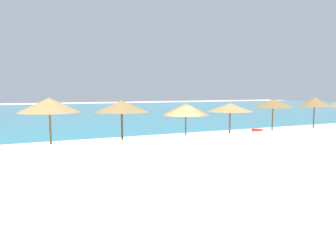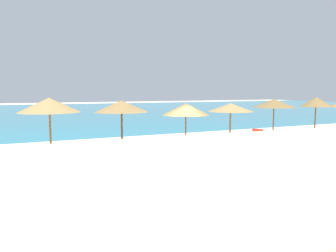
# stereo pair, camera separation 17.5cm
# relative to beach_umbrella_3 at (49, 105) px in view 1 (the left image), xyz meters

# --- Properties ---
(ground_plane) EXTENTS (160.00, 160.00, 0.00)m
(ground_plane) POSITION_rel_beach_umbrella_3_xyz_m (5.88, -1.50, -2.56)
(ground_plane) COLOR beige
(sea_water) EXTENTS (160.00, 61.76, 0.01)m
(sea_water) POSITION_rel_beach_umbrella_3_xyz_m (5.88, 37.16, -2.55)
(sea_water) COLOR teal
(sea_water) RESTS_ON ground_plane
(dune_ridge) EXTENTS (41.50, 7.11, 2.27)m
(dune_ridge) POSITION_rel_beach_umbrella_3_xyz_m (2.58, -9.48, -1.42)
(dune_ridge) COLOR beige
(dune_ridge) RESTS_ON ground_plane
(beach_umbrella_3) EXTENTS (2.69, 2.69, 2.89)m
(beach_umbrella_3) POSITION_rel_beach_umbrella_3_xyz_m (0.00, 0.00, 0.00)
(beach_umbrella_3) COLOR brown
(beach_umbrella_3) RESTS_ON ground_plane
(beach_umbrella_4) EXTENTS (2.57, 2.57, 2.73)m
(beach_umbrella_4) POSITION_rel_beach_umbrella_3_xyz_m (3.26, -0.06, -0.11)
(beach_umbrella_4) COLOR brown
(beach_umbrella_4) RESTS_ON ground_plane
(beach_umbrella_5) EXTENTS (2.52, 2.52, 2.54)m
(beach_umbrella_5) POSITION_rel_beach_umbrella_3_xyz_m (6.81, 0.02, -0.34)
(beach_umbrella_5) COLOR brown
(beach_umbrella_5) RESTS_ON ground_plane
(beach_umbrella_6) EXTENTS (2.65, 2.65, 2.47)m
(beach_umbrella_6) POSITION_rel_beach_umbrella_3_xyz_m (9.97, 0.40, -0.34)
(beach_umbrella_6) COLOR brown
(beach_umbrella_6) RESTS_ON ground_plane
(beach_umbrella_7) EXTENTS (2.66, 2.66, 2.68)m
(beach_umbrella_7) POSITION_rel_beach_umbrella_3_xyz_m (13.42, 0.53, -0.15)
(beach_umbrella_7) COLOR brown
(beach_umbrella_7) RESTS_ON ground_plane
(beach_umbrella_8) EXTENTS (2.06, 2.06, 2.79)m
(beach_umbrella_8) POSITION_rel_beach_umbrella_3_xyz_m (16.73, 0.16, -0.10)
(beach_umbrella_8) COLOR brown
(beach_umbrella_8) RESTS_ON ground_plane
(lounge_chair_0) EXTENTS (1.45, 1.16, 1.01)m
(lounge_chair_0) POSITION_rel_beach_umbrella_3_xyz_m (10.95, -0.69, -2.15)
(lounge_chair_0) COLOR red
(lounge_chair_0) RESTS_ON ground_plane
(lounge_chair_1) EXTENTS (1.66, 1.38, 1.07)m
(lounge_chair_1) POSITION_rel_beach_umbrella_3_xyz_m (3.52, -1.55, -2.10)
(lounge_chair_1) COLOR #199972
(lounge_chair_1) RESTS_ON ground_plane
(beach_ball) EXTENTS (0.37, 0.37, 0.37)m
(beach_ball) POSITION_rel_beach_umbrella_3_xyz_m (1.42, -0.62, -2.38)
(beach_ball) COLOR red
(beach_ball) RESTS_ON ground_plane
(cooler_box) EXTENTS (0.67, 0.54, 0.32)m
(cooler_box) POSITION_rel_beach_umbrella_3_xyz_m (5.91, -1.29, -2.40)
(cooler_box) COLOR white
(cooler_box) RESTS_ON ground_plane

